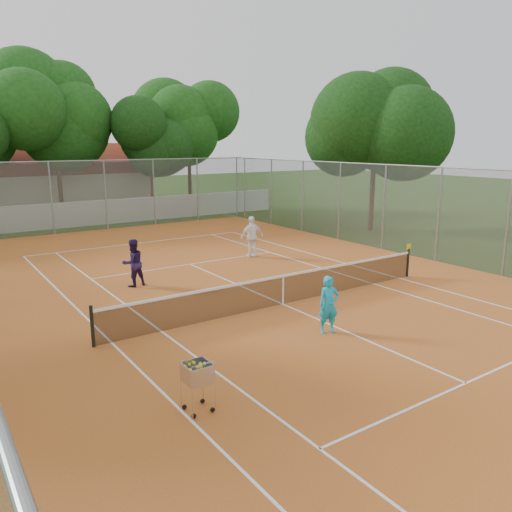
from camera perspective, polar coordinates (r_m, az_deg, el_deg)
ground at (r=15.81m, az=3.08°, el=-5.60°), size 120.00×120.00×0.00m
court_pad at (r=15.81m, az=3.08°, el=-5.57°), size 18.00×34.00×0.02m
court_lines at (r=15.80m, az=3.08°, el=-5.52°), size 10.98×23.78×0.01m
tennis_net at (r=15.66m, az=3.10°, el=-3.83°), size 11.88×0.10×0.98m
perimeter_fence at (r=15.30m, az=3.17°, el=1.52°), size 18.00×34.00×4.00m
boundary_wall at (r=32.49m, az=-17.75°, el=4.73°), size 26.00×0.30×1.50m
clubhouse at (r=41.60m, az=-24.61°, el=7.85°), size 16.40×9.00×4.40m
tropical_trees at (r=35.10m, az=-19.69°, el=12.13°), size 29.00×19.00×10.00m
player_near at (r=13.43m, az=8.31°, el=-5.53°), size 0.65×0.53×1.55m
player_far_left at (r=18.05m, az=-13.88°, el=-0.77°), size 0.91×0.75×1.69m
player_far_right at (r=22.08m, az=-0.45°, el=2.24°), size 1.13×0.61×1.83m
ball_hopper at (r=9.72m, az=-6.69°, el=-14.47°), size 0.60×0.60×1.07m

